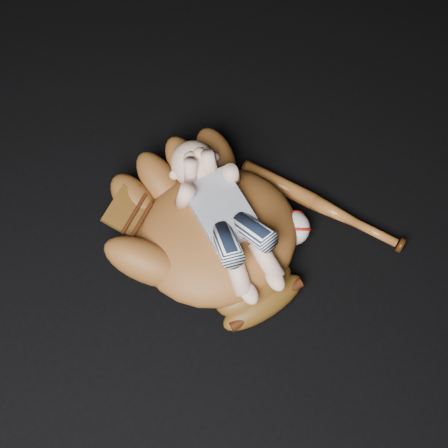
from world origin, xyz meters
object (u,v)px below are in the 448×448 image
Objects in this scene: baseball_glove at (218,231)px; baseball_bat at (322,206)px; baseball at (292,228)px; newborn_baby at (228,219)px.

baseball_bat is (0.27, -0.05, -0.06)m from baseball_glove.
baseball_glove is 6.35× the size of baseball.
baseball reaches higher than baseball_bat.
newborn_baby is 0.92× the size of baseball_bat.
baseball_glove is 0.28m from baseball_bat.
baseball is (-0.11, -0.02, 0.02)m from baseball_bat.
baseball_bat is 5.19× the size of baseball.
baseball_bat is (0.25, -0.03, -0.12)m from newborn_baby.
newborn_baby is 0.28m from baseball_bat.
baseball_glove reaches higher than baseball.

